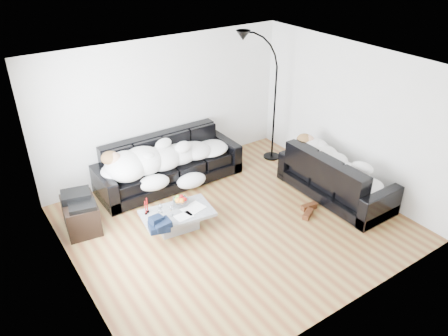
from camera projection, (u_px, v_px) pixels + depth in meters
ground at (234, 223)px, 7.16m from camera, size 5.00×5.00×0.00m
wall_back at (165, 107)px, 8.15m from camera, size 5.00×0.02×2.60m
wall_left at (68, 206)px, 5.30m from camera, size 0.02×4.50×2.60m
wall_right at (350, 117)px, 7.75m from camera, size 0.02×4.50×2.60m
ceiling at (236, 67)px, 5.89m from camera, size 5.00×5.00×0.00m
sofa_back at (169, 162)px, 8.08m from camera, size 2.70×0.94×0.88m
sofa_right at (336, 175)px, 7.69m from camera, size 0.90×2.11×0.85m
sleeper_back at (170, 153)px, 7.94m from camera, size 2.29×0.79×0.46m
sleeper_right at (338, 164)px, 7.58m from camera, size 0.76×1.81×0.44m
teal_cushion at (310, 147)px, 7.99m from camera, size 0.42×0.38×0.20m
coffee_table at (178, 220)px, 6.96m from camera, size 1.18×0.78×0.32m
fruit_bowl at (181, 200)px, 7.03m from camera, size 0.26×0.26×0.16m
wine_glass_a at (160, 209)px, 6.81m from camera, size 0.08×0.08×0.17m
wine_glass_b at (160, 214)px, 6.69m from camera, size 0.09×0.09×0.17m
wine_glass_c at (172, 211)px, 6.75m from camera, size 0.08×0.08×0.18m
candle_left at (145, 208)px, 6.77m from camera, size 0.04×0.04×0.24m
candle_right at (147, 205)px, 6.81m from camera, size 0.05×0.05×0.26m
newspaper_a at (193, 208)px, 6.96m from camera, size 0.40×0.34×0.01m
newspaper_b at (184, 216)px, 6.77m from camera, size 0.28×0.20×0.01m
navy_jacket at (160, 220)px, 6.41m from camera, size 0.34×0.29×0.16m
shoes at (308, 210)px, 7.39m from camera, size 0.55×0.46×0.11m
av_cabinet at (81, 215)px, 6.93m from camera, size 0.59×0.79×0.50m
stereo at (78, 199)px, 6.78m from camera, size 0.51×0.43×0.13m
floor_lamp at (275, 104)px, 8.61m from camera, size 0.93×0.65×2.37m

